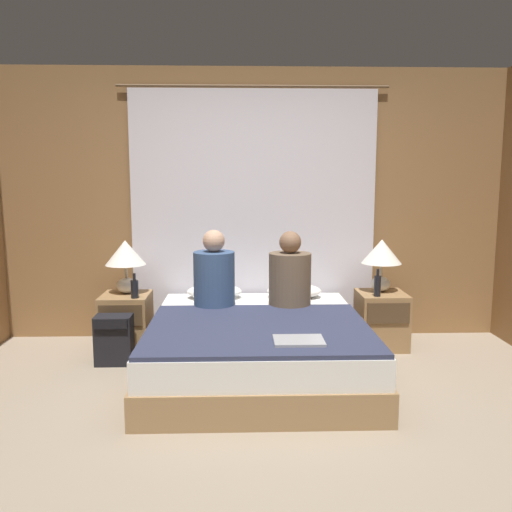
{
  "coord_description": "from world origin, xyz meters",
  "views": [
    {
      "loc": [
        -0.14,
        -3.12,
        1.52
      ],
      "look_at": [
        0.0,
        1.18,
        0.88
      ],
      "focal_mm": 38.0,
      "sensor_mm": 36.0,
      "label": 1
    }
  ],
  "objects_px": {
    "lamp_right": "(382,256)",
    "beer_bottle_on_left_stand": "(135,289)",
    "bed": "(257,347)",
    "pillow_left": "(214,291)",
    "nightstand_left": "(126,322)",
    "laptop_on_bed": "(299,341)",
    "lamp_left": "(125,257)",
    "pillow_right": "(294,291)",
    "person_right_in_bed": "(290,277)",
    "backpack_on_floor": "(114,337)",
    "beer_bottle_on_right_stand": "(377,285)",
    "person_left_in_bed": "(214,276)",
    "nightstand_right": "(381,320)"
  },
  "relations": [
    {
      "from": "lamp_right",
      "to": "beer_bottle_on_left_stand",
      "type": "height_order",
      "value": "lamp_right"
    },
    {
      "from": "bed",
      "to": "pillow_left",
      "type": "distance_m",
      "value": 0.89
    },
    {
      "from": "nightstand_left",
      "to": "laptop_on_bed",
      "type": "bearing_deg",
      "value": -43.64
    },
    {
      "from": "nightstand_left",
      "to": "lamp_left",
      "type": "xyz_separation_m",
      "value": [
        0.0,
        0.06,
        0.57
      ]
    },
    {
      "from": "laptop_on_bed",
      "to": "pillow_left",
      "type": "bearing_deg",
      "value": 113.01
    },
    {
      "from": "bed",
      "to": "pillow_left",
      "type": "xyz_separation_m",
      "value": [
        -0.36,
        0.76,
        0.28
      ]
    },
    {
      "from": "lamp_right",
      "to": "pillow_left",
      "type": "bearing_deg",
      "value": 178.26
    },
    {
      "from": "pillow_right",
      "to": "bed",
      "type": "bearing_deg",
      "value": -115.33
    },
    {
      "from": "pillow_right",
      "to": "laptop_on_bed",
      "type": "xyz_separation_m",
      "value": [
        -0.12,
        -1.42,
        -0.02
      ]
    },
    {
      "from": "bed",
      "to": "pillow_left",
      "type": "bearing_deg",
      "value": 115.33
    },
    {
      "from": "pillow_right",
      "to": "laptop_on_bed",
      "type": "bearing_deg",
      "value": -94.64
    },
    {
      "from": "person_right_in_bed",
      "to": "backpack_on_floor",
      "type": "xyz_separation_m",
      "value": [
        -1.44,
        -0.12,
        -0.46
      ]
    },
    {
      "from": "lamp_right",
      "to": "laptop_on_bed",
      "type": "distance_m",
      "value": 1.67
    },
    {
      "from": "lamp_right",
      "to": "person_right_in_bed",
      "type": "bearing_deg",
      "value": -159.26
    },
    {
      "from": "bed",
      "to": "beer_bottle_on_left_stand",
      "type": "relative_size",
      "value": 9.05
    },
    {
      "from": "nightstand_left",
      "to": "pillow_right",
      "type": "distance_m",
      "value": 1.52
    },
    {
      "from": "beer_bottle_on_right_stand",
      "to": "backpack_on_floor",
      "type": "bearing_deg",
      "value": -173.71
    },
    {
      "from": "beer_bottle_on_right_stand",
      "to": "lamp_left",
      "type": "bearing_deg",
      "value": 174.78
    },
    {
      "from": "lamp_right",
      "to": "beer_bottle_on_right_stand",
      "type": "bearing_deg",
      "value": -111.97
    },
    {
      "from": "person_left_in_bed",
      "to": "person_right_in_bed",
      "type": "xyz_separation_m",
      "value": [
        0.63,
        0.0,
        -0.01
      ]
    },
    {
      "from": "nightstand_left",
      "to": "pillow_left",
      "type": "distance_m",
      "value": 0.82
    },
    {
      "from": "lamp_left",
      "to": "pillow_left",
      "type": "relative_size",
      "value": 0.96
    },
    {
      "from": "person_right_in_bed",
      "to": "nightstand_right",
      "type": "bearing_deg",
      "value": 16.9
    },
    {
      "from": "pillow_right",
      "to": "person_left_in_bed",
      "type": "bearing_deg",
      "value": -152.46
    },
    {
      "from": "backpack_on_floor",
      "to": "beer_bottle_on_left_stand",
      "type": "bearing_deg",
      "value": 61.5
    },
    {
      "from": "person_right_in_bed",
      "to": "pillow_right",
      "type": "bearing_deg",
      "value": 78.47
    },
    {
      "from": "person_left_in_bed",
      "to": "pillow_left",
      "type": "bearing_deg",
      "value": 92.59
    },
    {
      "from": "beer_bottle_on_left_stand",
      "to": "laptop_on_bed",
      "type": "bearing_deg",
      "value": -42.89
    },
    {
      "from": "beer_bottle_on_left_stand",
      "to": "beer_bottle_on_right_stand",
      "type": "height_order",
      "value": "beer_bottle_on_right_stand"
    },
    {
      "from": "pillow_right",
      "to": "beer_bottle_on_right_stand",
      "type": "relative_size",
      "value": 2.06
    },
    {
      "from": "nightstand_right",
      "to": "backpack_on_floor",
      "type": "relative_size",
      "value": 1.22
    },
    {
      "from": "person_left_in_bed",
      "to": "beer_bottle_on_left_stand",
      "type": "bearing_deg",
      "value": 169.88
    },
    {
      "from": "nightstand_left",
      "to": "beer_bottle_on_left_stand",
      "type": "xyz_separation_m",
      "value": [
        0.11,
        -0.14,
        0.33
      ]
    },
    {
      "from": "person_right_in_bed",
      "to": "beer_bottle_on_left_stand",
      "type": "bearing_deg",
      "value": 174.7
    },
    {
      "from": "lamp_left",
      "to": "pillow_left",
      "type": "distance_m",
      "value": 0.84
    },
    {
      "from": "lamp_left",
      "to": "laptop_on_bed",
      "type": "height_order",
      "value": "lamp_left"
    },
    {
      "from": "nightstand_right",
      "to": "bed",
      "type": "bearing_deg",
      "value": -150.11
    },
    {
      "from": "backpack_on_floor",
      "to": "person_left_in_bed",
      "type": "bearing_deg",
      "value": 8.55
    },
    {
      "from": "person_left_in_bed",
      "to": "beer_bottle_on_right_stand",
      "type": "distance_m",
      "value": 1.41
    },
    {
      "from": "bed",
      "to": "laptop_on_bed",
      "type": "bearing_deg",
      "value": -69.75
    },
    {
      "from": "lamp_left",
      "to": "beer_bottle_on_right_stand",
      "type": "bearing_deg",
      "value": -5.22
    },
    {
      "from": "bed",
      "to": "pillow_right",
      "type": "distance_m",
      "value": 0.89
    },
    {
      "from": "person_left_in_bed",
      "to": "person_right_in_bed",
      "type": "bearing_deg",
      "value": 0.0
    },
    {
      "from": "nightstand_right",
      "to": "pillow_left",
      "type": "xyz_separation_m",
      "value": [
        -1.49,
        0.11,
        0.24
      ]
    },
    {
      "from": "bed",
      "to": "lamp_left",
      "type": "bearing_deg",
      "value": 147.75
    },
    {
      "from": "nightstand_right",
      "to": "person_left_in_bed",
      "type": "distance_m",
      "value": 1.57
    },
    {
      "from": "pillow_right",
      "to": "backpack_on_floor",
      "type": "bearing_deg",
      "value": -162.12
    },
    {
      "from": "bed",
      "to": "nightstand_left",
      "type": "bearing_deg",
      "value": 150.11
    },
    {
      "from": "lamp_right",
      "to": "person_left_in_bed",
      "type": "distance_m",
      "value": 1.52
    },
    {
      "from": "nightstand_right",
      "to": "beer_bottle_on_left_stand",
      "type": "relative_size",
      "value": 2.31
    }
  ]
}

